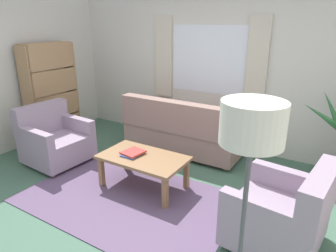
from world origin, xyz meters
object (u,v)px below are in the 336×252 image
couch (182,131)px  standing_lamp (250,147)px  book_stack_on_table (133,153)px  bookshelf (53,92)px  armchair_right (283,215)px  coffee_table (143,160)px  armchair_left (54,140)px

couch → standing_lamp: 3.25m
book_stack_on_table → standing_lamp: (1.82, -1.25, 0.96)m
bookshelf → standing_lamp: bookshelf is taller
armchair_right → book_stack_on_table: size_ratio=3.13×
couch → armchair_right: 2.36m
coffee_table → book_stack_on_table: size_ratio=3.70×
couch → book_stack_on_table: (-0.03, -1.26, 0.09)m
coffee_table → bookshelf: 2.46m
couch → armchair_right: (1.87, -1.44, -0.01)m
coffee_table → armchair_right: bearing=-6.7°
couch → coffee_table: 1.24m
book_stack_on_table → bookshelf: (-2.19, 0.58, 0.43)m
couch → armchair_left: 1.99m
couch → standing_lamp: bearing=125.5°
coffee_table → bookshelf: bookshelf is taller
book_stack_on_table → bookshelf: 2.31m
armchair_left → couch: bearing=-45.0°
bookshelf → standing_lamp: 4.45m
armchair_left → book_stack_on_table: size_ratio=2.99×
armchair_left → book_stack_on_table: 1.46m
armchair_right → standing_lamp: standing_lamp is taller
couch → standing_lamp: (1.79, -2.51, 1.05)m
couch → standing_lamp: standing_lamp is taller
coffee_table → bookshelf: (-2.34, 0.56, 0.51)m
bookshelf → armchair_left: bearing=49.2°
coffee_table → book_stack_on_table: (-0.15, -0.02, 0.08)m
armchair_right → bookshelf: bookshelf is taller
coffee_table → couch: bearing=95.2°
armchair_right → bookshelf: (-4.10, 0.77, 0.53)m
couch → book_stack_on_table: couch is taller
book_stack_on_table → bookshelf: bookshelf is taller
armchair_left → coffee_table: armchair_left is taller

